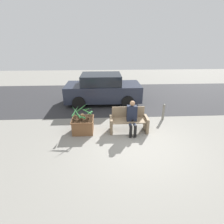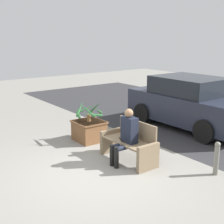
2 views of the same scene
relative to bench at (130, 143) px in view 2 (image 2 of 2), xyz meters
The scene contains 7 objects.
ground_plane 1.09m from the bench, 80.34° to the right, with size 30.00×30.00×0.00m, color gray.
bench is the anchor object (origin of this frame).
person_seated 0.35m from the bench, 64.25° to the right, with size 0.37×0.58×1.26m.
planter_box 1.74m from the bench, behind, with size 0.81×0.75×0.55m.
potted_plant 1.78m from the bench, behind, with size 0.80×0.81×0.58m.
parked_car 3.41m from the bench, 106.70° to the left, with size 3.98×1.98×1.58m.
bollard_post 1.91m from the bench, 29.45° to the left, with size 0.12×0.12×0.72m.
Camera 2 is at (5.03, -3.38, 2.83)m, focal length 50.00 mm.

